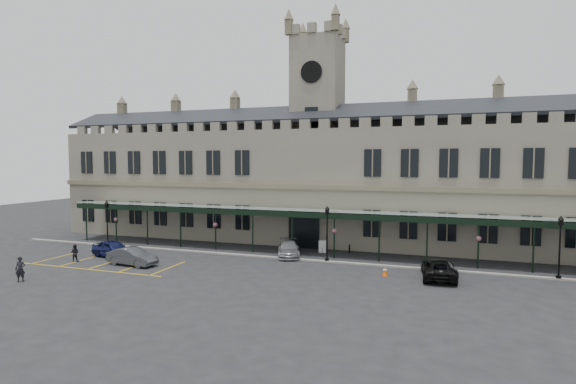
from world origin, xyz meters
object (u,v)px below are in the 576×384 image
(traffic_cone, at_px, (385,271))
(person_b, at_px, (75,253))
(car_left_b, at_px, (132,256))
(clock_tower, at_px, (318,121))
(sign_board, at_px, (322,247))
(lamp_post_left, at_px, (107,219))
(lamp_post_mid, at_px, (327,229))
(car_taxi, at_px, (289,249))
(station_building, at_px, (317,182))
(car_van, at_px, (439,269))
(car_left_a, at_px, (113,249))
(lamp_post_right, at_px, (560,242))
(car_right_a, at_px, (439,267))
(person_a, at_px, (20,269))

(traffic_cone, xyz_separation_m, person_b, (-26.26, -3.91, 0.41))
(car_left_b, bearing_deg, clock_tower, -28.03)
(sign_board, bearing_deg, lamp_post_left, 174.20)
(clock_tower, height_order, sign_board, clock_tower)
(car_left_b, bearing_deg, lamp_post_mid, -60.68)
(clock_tower, height_order, car_taxi, clock_tower)
(clock_tower, bearing_deg, traffic_cone, -56.11)
(station_building, height_order, sign_board, station_building)
(sign_board, height_order, car_left_b, car_left_b)
(car_van, bearing_deg, car_left_a, 0.04)
(person_b, bearing_deg, traffic_cone, 167.83)
(lamp_post_right, distance_m, car_right_a, 8.89)
(car_left_a, relative_size, car_taxi, 0.96)
(traffic_cone, xyz_separation_m, person_a, (-24.92, -10.39, 0.58))
(clock_tower, distance_m, lamp_post_mid, 15.06)
(person_a, bearing_deg, traffic_cone, -6.18)
(clock_tower, bearing_deg, car_left_a, -135.51)
(person_a, relative_size, person_b, 1.22)
(lamp_post_left, height_order, person_b, lamp_post_left)
(traffic_cone, xyz_separation_m, sign_board, (-6.75, 6.77, 0.23))
(station_building, height_order, lamp_post_left, station_building)
(car_left_a, bearing_deg, person_b, 157.64)
(traffic_cone, distance_m, car_left_a, 24.38)
(lamp_post_right, bearing_deg, person_b, -169.74)
(clock_tower, xyz_separation_m, lamp_post_left, (-19.34, -10.89, -10.31))
(station_building, height_order, car_left_b, station_building)
(car_left_b, height_order, person_b, person_b)
(lamp_post_left, xyz_separation_m, car_left_b, (7.84, -6.08, -2.06))
(lamp_post_mid, relative_size, lamp_post_right, 1.02)
(car_taxi, xyz_separation_m, person_a, (-15.61, -14.67, 0.24))
(traffic_cone, distance_m, car_van, 3.94)
(car_van, bearing_deg, person_b, 4.57)
(lamp_post_mid, height_order, sign_board, lamp_post_mid)
(car_right_a, height_order, person_a, person_a)
(car_right_a, bearing_deg, person_a, 0.26)
(car_left_a, bearing_deg, traffic_cone, -71.95)
(car_left_a, height_order, car_taxi, car_left_a)
(traffic_cone, distance_m, car_taxi, 10.24)
(traffic_cone, bearing_deg, person_b, -171.52)
(lamp_post_left, bearing_deg, car_right_a, -2.70)
(car_taxi, bearing_deg, lamp_post_right, -23.35)
(lamp_post_right, bearing_deg, person_a, -160.12)
(station_building, height_order, car_right_a, station_building)
(station_building, distance_m, traffic_cone, 17.39)
(lamp_post_left, distance_m, sign_board, 22.20)
(car_left_b, relative_size, car_taxi, 0.95)
(lamp_post_left, relative_size, person_b, 3.11)
(car_left_a, xyz_separation_m, person_b, (-1.93, -2.54, -0.01))
(clock_tower, height_order, car_left_a, clock_tower)
(lamp_post_mid, distance_m, car_left_b, 16.73)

